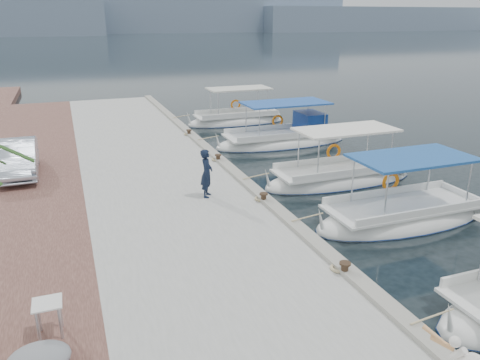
% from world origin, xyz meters
% --- Properties ---
extents(ground, '(400.00, 400.00, 0.00)m').
position_xyz_m(ground, '(0.00, 0.00, 0.00)').
color(ground, black).
rests_on(ground, ground).
extents(concrete_quay, '(6.00, 40.00, 0.50)m').
position_xyz_m(concrete_quay, '(-3.00, 5.00, 0.25)').
color(concrete_quay, '#9F9F9A').
rests_on(concrete_quay, ground).
extents(quay_curb, '(0.44, 40.00, 0.12)m').
position_xyz_m(quay_curb, '(-0.22, 5.00, 0.56)').
color(quay_curb, gray).
rests_on(quay_curb, concrete_quay).
extents(cobblestone_strip, '(4.00, 40.00, 0.50)m').
position_xyz_m(cobblestone_strip, '(-8.00, 5.00, 0.25)').
color(cobblestone_strip, brown).
rests_on(cobblestone_strip, ground).
extents(distant_hills, '(330.00, 60.00, 18.00)m').
position_xyz_m(distant_hills, '(29.61, 201.49, 7.61)').
color(distant_hills, gray).
rests_on(distant_hills, ground).
extents(fishing_caique_b, '(6.35, 2.38, 2.83)m').
position_xyz_m(fishing_caique_b, '(3.77, -0.51, 0.12)').
color(fishing_caique_b, white).
rests_on(fishing_caique_b, ground).
extents(fishing_caique_c, '(6.66, 2.19, 2.83)m').
position_xyz_m(fishing_caique_c, '(3.92, 3.60, 0.12)').
color(fishing_caique_c, white).
rests_on(fishing_caique_c, ground).
extents(fishing_caique_d, '(7.41, 2.52, 2.83)m').
position_xyz_m(fishing_caique_d, '(4.40, 9.96, 0.19)').
color(fishing_caique_d, white).
rests_on(fishing_caique_d, ground).
extents(fishing_caique_e, '(6.48, 2.16, 2.83)m').
position_xyz_m(fishing_caique_e, '(3.83, 15.68, 0.13)').
color(fishing_caique_e, white).
rests_on(fishing_caique_e, ground).
extents(mooring_bollards, '(0.28, 20.28, 0.33)m').
position_xyz_m(mooring_bollards, '(-0.35, 1.50, 0.69)').
color(mooring_bollards, black).
rests_on(mooring_bollards, concrete_quay).
extents(fisherman, '(0.64, 0.73, 1.69)m').
position_xyz_m(fisherman, '(-1.97, 2.70, 1.34)').
color(fisherman, black).
rests_on(fisherman, concrete_quay).
extents(parked_car, '(1.50, 4.11, 1.34)m').
position_xyz_m(parked_car, '(-8.27, 7.62, 1.17)').
color(parked_car, silver).
rests_on(parked_car, cobblestone_strip).
extents(tarp_bundle, '(1.10, 0.90, 0.40)m').
position_xyz_m(tarp_bundle, '(-7.18, -4.39, 0.70)').
color(tarp_bundle, gray).
rests_on(tarp_bundle, cobblestone_strip).
extents(folding_table, '(0.55, 0.55, 0.73)m').
position_xyz_m(folding_table, '(-7.00, -3.45, 1.02)').
color(folding_table, silver).
rests_on(folding_table, cobblestone_strip).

